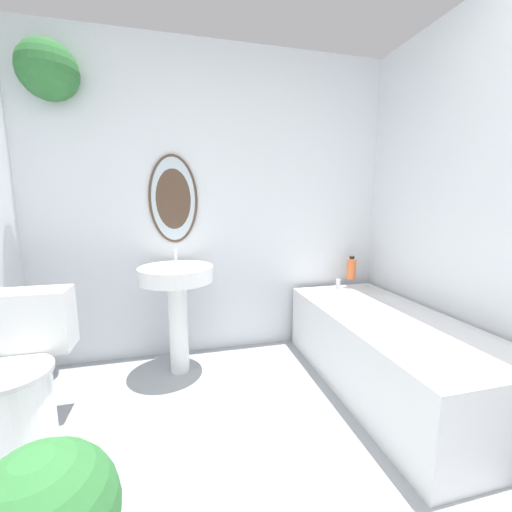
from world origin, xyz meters
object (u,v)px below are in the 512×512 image
at_px(shampoo_bottle, 351,268).
at_px(bathtub, 388,350).
at_px(toilet, 20,378).
at_px(pedestal_sink, 177,291).

bearing_deg(shampoo_bottle, bathtub, -99.95).
bearing_deg(bathtub, shampoo_bottle, 80.05).
bearing_deg(toilet, shampoo_bottle, 16.34).
xyz_separation_m(toilet, bathtub, (2.12, -0.04, -0.08)).
relative_size(toilet, bathtub, 0.48).
xyz_separation_m(pedestal_sink, bathtub, (1.34, -0.54, -0.35)).
height_order(pedestal_sink, bathtub, pedestal_sink).
bearing_deg(shampoo_bottle, pedestal_sink, -174.06).
distance_m(toilet, pedestal_sink, 0.97).
bearing_deg(pedestal_sink, shampoo_bottle, 5.94).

